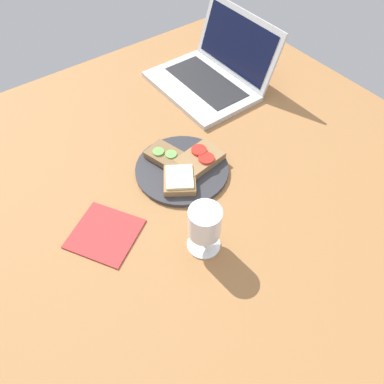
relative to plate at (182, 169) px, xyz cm
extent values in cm
cube|color=#9E6B3D|center=(7.73, -1.31, -2.07)|extent=(140.00, 140.00, 3.00)
cylinder|color=#333338|center=(0.00, 0.00, 0.00)|extent=(24.47, 24.47, 1.14)
cube|color=#937047|center=(1.04, 5.03, 1.58)|extent=(9.44, 12.77, 2.02)
cylinder|color=red|center=(2.81, 5.82, 2.89)|extent=(4.22, 4.22, 0.59)
cylinder|color=red|center=(-0.63, 6.05, 2.94)|extent=(4.08, 4.08, 0.70)
cube|color=brown|center=(-4.88, -1.61, 1.55)|extent=(12.30, 9.45, 1.95)
cylinder|color=#6BB74C|center=(-6.69, -2.78, 2.76)|extent=(2.99, 2.99, 0.48)
cylinder|color=#6BB74C|center=(-3.98, -0.60, 2.71)|extent=(3.01, 3.01, 0.38)
cube|color=#937047|center=(3.84, -3.42, 1.52)|extent=(11.96, 11.66, 1.90)
cube|color=#F4EAB7|center=(3.84, -3.42, 2.78)|extent=(10.14, 9.86, 0.62)
cylinder|color=white|center=(21.31, -9.24, -0.37)|extent=(7.57, 7.57, 0.40)
cylinder|color=white|center=(21.31, -9.24, 2.25)|extent=(1.14, 1.14, 4.85)
cylinder|color=white|center=(21.31, -9.24, 8.34)|extent=(7.10, 7.10, 7.34)
cylinder|color=white|center=(21.31, -9.24, 6.92)|extent=(6.53, 6.53, 4.50)
cube|color=silver|center=(-25.79, 25.92, 0.24)|extent=(34.06, 23.45, 1.63)
cube|color=#232326|center=(-25.79, 28.03, 1.14)|extent=(27.93, 12.90, 0.16)
cube|color=silver|center=(-25.79, 40.54, 10.25)|extent=(33.38, 6.55, 18.63)
cube|color=black|center=(-25.79, 40.04, 10.25)|extent=(29.97, 5.01, 15.50)
cube|color=#B23333|center=(5.45, -25.77, -0.37)|extent=(19.57, 19.34, 0.40)
camera|label=1|loc=(54.95, -37.58, 72.51)|focal=35.00mm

